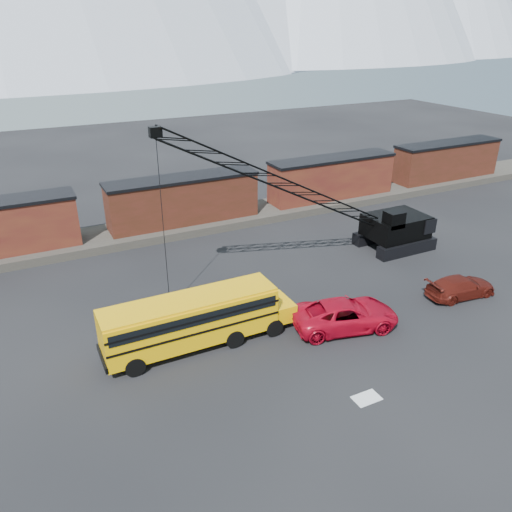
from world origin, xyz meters
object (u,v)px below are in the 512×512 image
at_px(school_bus, 196,319).
at_px(crawler_crane, 296,189).
at_px(maroon_suv, 461,287).
at_px(red_pickup, 345,315).

distance_m(school_bus, crawler_crane, 12.23).
bearing_deg(school_bus, maroon_suv, -8.28).
bearing_deg(red_pickup, crawler_crane, 6.02).
relative_size(school_bus, red_pickup, 1.78).
bearing_deg(crawler_crane, maroon_suv, -44.39).
xyz_separation_m(maroon_suv, crawler_crane, (-8.41, 8.23, 5.82)).
height_order(school_bus, maroon_suv, school_bus).
relative_size(maroon_suv, crawler_crane, 0.22).
distance_m(maroon_suv, crawler_crane, 13.13).
xyz_separation_m(school_bus, maroon_suv, (18.20, -2.65, -1.06)).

